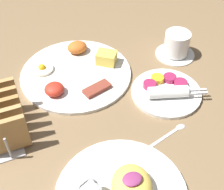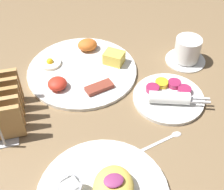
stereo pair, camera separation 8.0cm
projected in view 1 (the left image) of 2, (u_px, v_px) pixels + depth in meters
The scene contains 6 objects.
ground_plane at pixel (96, 121), 0.78m from camera, with size 3.00×3.00×0.00m, color brown.
plate_breakfast at pixel (76, 71), 0.90m from camera, with size 0.32×0.32×0.05m.
plate_condiments at pixel (167, 91), 0.84m from camera, with size 0.19×0.19×0.04m.
toast_rack at pixel (1, 118), 0.72m from camera, with size 0.10×0.18×0.10m.
coffee_cup at pixel (176, 45), 0.94m from camera, with size 0.12×0.12×0.08m.
teaspoon at pixel (171, 132), 0.75m from camera, with size 0.13×0.04×0.01m.
Camera 1 is at (-0.15, -0.48, 0.59)m, focal length 50.00 mm.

